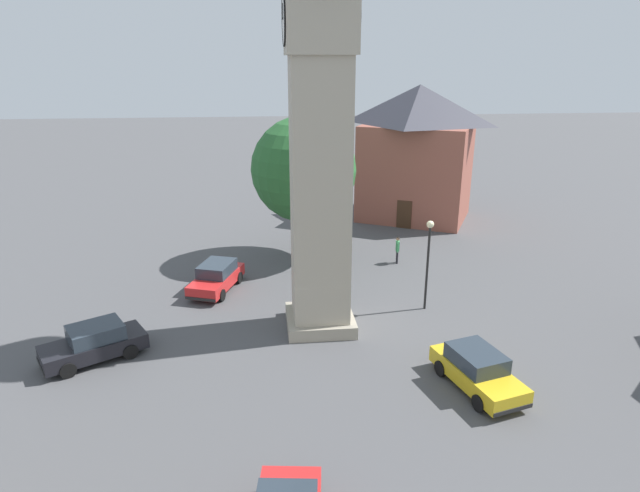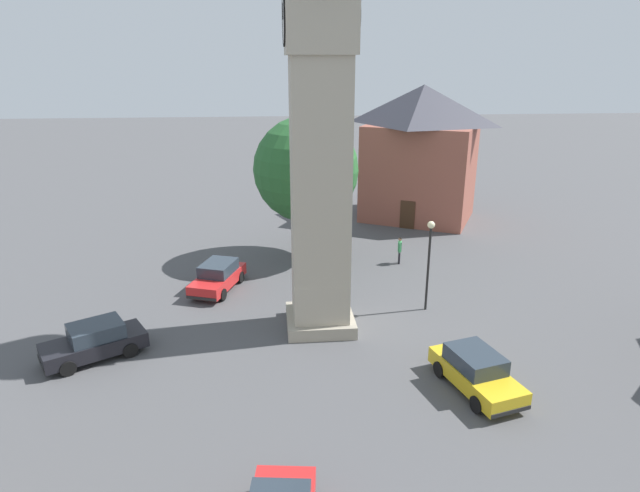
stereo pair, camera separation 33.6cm
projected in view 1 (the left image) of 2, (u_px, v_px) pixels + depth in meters
The scene contains 9 objects.
ground_plane at pixel (320, 326), 25.53m from camera, with size 200.00×200.00×0.00m, color #4C4C4F.
clock_tower at pixel (320, 44), 21.43m from camera, with size 3.76×3.76×21.41m.
car_blue_kerb at pixel (477, 370), 20.50m from camera, with size 4.42×2.69×1.53m.
car_red_corner at pixel (94, 343), 22.46m from camera, with size 3.51×4.42×1.53m.
car_white_side at pixel (217, 277), 29.27m from camera, with size 4.45×2.97×1.53m.
pedestrian at pixel (398, 248), 33.09m from camera, with size 0.55×0.30×1.69m.
tree at pixel (304, 169), 32.56m from camera, with size 6.38×6.38×8.85m.
building_shop_left at pixel (417, 152), 41.47m from camera, with size 9.84×10.47×10.19m.
lamp_post at pixel (429, 250), 26.28m from camera, with size 0.36×0.36×4.63m.
Camera 1 is at (-22.75, 2.48, 11.94)m, focal length 30.28 mm.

